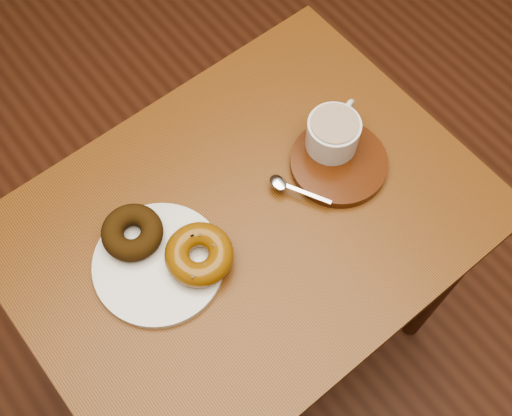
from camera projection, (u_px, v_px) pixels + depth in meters
ground at (380, 337)px, 1.70m from camera, size 6.00×6.00×0.00m
cafe_table at (247, 247)px, 1.16m from camera, size 0.78×0.59×0.72m
donut_plate at (159, 264)px, 1.01m from camera, size 0.23×0.23×0.01m
donut_cinnamon at (132, 232)px, 1.01m from camera, size 0.13×0.13×0.04m
donut_caramel at (199, 254)px, 0.99m from camera, size 0.13×0.13×0.04m
saucer at (339, 163)px, 1.09m from camera, size 0.21×0.21×0.02m
coffee_cup at (333, 133)px, 1.07m from camera, size 0.12×0.09×0.06m
teaspoon at (284, 185)px, 1.06m from camera, size 0.06×0.10×0.01m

